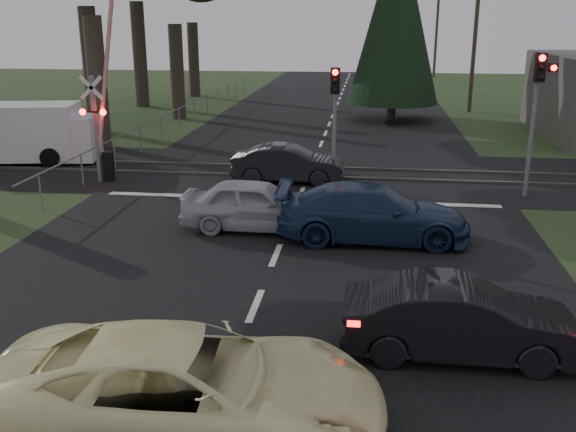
% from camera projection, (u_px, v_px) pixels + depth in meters
% --- Properties ---
extents(ground, '(120.00, 120.00, 0.00)m').
position_uv_depth(ground, '(255.00, 306.00, 13.38)').
color(ground, '#273B1A').
rests_on(ground, ground).
extents(road, '(14.00, 100.00, 0.01)m').
position_uv_depth(road, '(304.00, 186.00, 22.85)').
color(road, black).
rests_on(road, ground).
extents(rail_corridor, '(120.00, 8.00, 0.01)m').
position_uv_depth(rail_corridor, '(309.00, 173.00, 24.74)').
color(rail_corridor, black).
rests_on(rail_corridor, ground).
extents(stop_line, '(13.00, 0.35, 0.00)m').
position_uv_depth(stop_line, '(298.00, 199.00, 21.14)').
color(stop_line, silver).
rests_on(stop_line, ground).
extents(rail_near, '(120.00, 0.12, 0.10)m').
position_uv_depth(rail_near, '(307.00, 177.00, 23.97)').
color(rail_near, '#59544C').
rests_on(rail_near, ground).
extents(rail_far, '(120.00, 0.12, 0.10)m').
position_uv_depth(rail_far, '(311.00, 167.00, 25.49)').
color(rail_far, '#59544C').
rests_on(rail_far, ground).
extents(crossing_signal, '(1.62, 0.38, 6.96)m').
position_uv_depth(crossing_signal, '(102.00, 126.00, 22.91)').
color(crossing_signal, slate).
rests_on(crossing_signal, ground).
extents(traffic_signal_right, '(0.68, 0.48, 4.70)m').
position_uv_depth(traffic_signal_right, '(538.00, 97.00, 20.46)').
color(traffic_signal_right, slate).
rests_on(traffic_signal_right, ground).
extents(traffic_signal_center, '(0.32, 0.48, 4.10)m').
position_uv_depth(traffic_signal_center, '(335.00, 105.00, 22.54)').
color(traffic_signal_center, slate).
rests_on(traffic_signal_center, ground).
extents(utility_pole_mid, '(1.80, 0.26, 9.00)m').
position_uv_depth(utility_pole_mid, '(475.00, 35.00, 39.38)').
color(utility_pole_mid, '#4C3D2D').
rests_on(utility_pole_mid, ground).
extents(utility_pole_far, '(1.80, 0.26, 9.00)m').
position_uv_depth(utility_pole_far, '(437.00, 28.00, 63.06)').
color(utility_pole_far, '#4C3D2D').
rests_on(utility_pole_far, ground).
extents(conifer_tree, '(5.20, 5.20, 11.00)m').
position_uv_depth(conifer_tree, '(396.00, 13.00, 35.81)').
color(conifer_tree, '#473D33').
rests_on(conifer_tree, ground).
extents(fence_left, '(0.10, 36.00, 1.20)m').
position_uv_depth(fence_left, '(187.00, 126.00, 35.63)').
color(fence_left, slate).
rests_on(fence_left, ground).
extents(cream_coupe, '(5.81, 2.98, 1.57)m').
position_uv_depth(cream_coupe, '(185.00, 389.00, 8.96)').
color(cream_coupe, '#FCF8B5').
rests_on(cream_coupe, ground).
extents(dark_hatchback, '(4.15, 1.45, 1.37)m').
position_uv_depth(dark_hatchback, '(461.00, 320.00, 11.23)').
color(dark_hatchback, black).
rests_on(dark_hatchback, ground).
extents(silver_car, '(4.22, 1.72, 1.43)m').
position_uv_depth(silver_car, '(256.00, 205.00, 18.00)').
color(silver_car, '#A9AEB2').
rests_on(silver_car, ground).
extents(blue_sedan, '(5.19, 2.21, 1.49)m').
position_uv_depth(blue_sedan, '(373.00, 213.00, 17.15)').
color(blue_sedan, '#172946').
rests_on(blue_sedan, ground).
extents(dark_car_far, '(4.08, 1.47, 1.34)m').
position_uv_depth(dark_car_far, '(288.00, 164.00, 23.25)').
color(dark_car_far, black).
rests_on(dark_car_far, ground).
extents(white_van, '(6.41, 3.32, 2.39)m').
position_uv_depth(white_van, '(23.00, 133.00, 26.35)').
color(white_van, white).
rests_on(white_van, ground).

